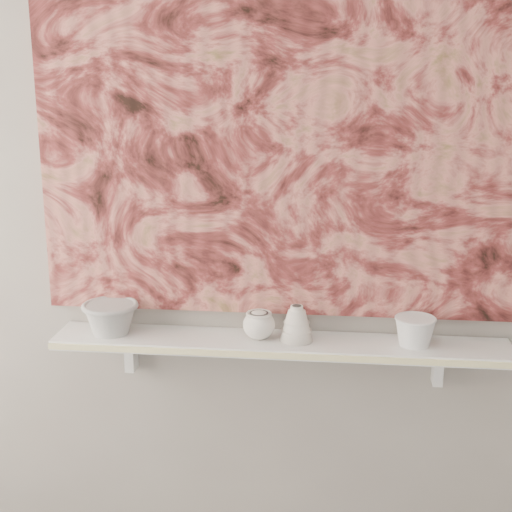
# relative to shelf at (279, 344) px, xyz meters

# --- Properties ---
(wall_back) EXTENTS (3.60, 0.00, 3.60)m
(wall_back) POSITION_rel_shelf_xyz_m (0.00, 0.09, 0.44)
(wall_back) COLOR gray
(wall_back) RESTS_ON floor
(shelf) EXTENTS (1.40, 0.18, 0.03)m
(shelf) POSITION_rel_shelf_xyz_m (0.00, 0.00, 0.00)
(shelf) COLOR white
(shelf) RESTS_ON wall_back
(shelf_stripe) EXTENTS (1.40, 0.01, 0.02)m
(shelf_stripe) POSITION_rel_shelf_xyz_m (0.00, -0.09, 0.00)
(shelf_stripe) COLOR beige
(shelf_stripe) RESTS_ON shelf
(bracket_left) EXTENTS (0.03, 0.06, 0.12)m
(bracket_left) POSITION_rel_shelf_xyz_m (-0.49, 0.06, -0.07)
(bracket_left) COLOR white
(bracket_left) RESTS_ON wall_back
(bracket_right) EXTENTS (0.03, 0.06, 0.12)m
(bracket_right) POSITION_rel_shelf_xyz_m (0.49, 0.06, -0.07)
(bracket_right) COLOR white
(bracket_right) RESTS_ON wall_back
(painting) EXTENTS (1.50, 0.02, 1.10)m
(painting) POSITION_rel_shelf_xyz_m (0.00, 0.08, 0.62)
(painting) COLOR maroon
(painting) RESTS_ON wall_back
(house_motif) EXTENTS (0.09, 0.00, 0.08)m
(house_motif) POSITION_rel_shelf_xyz_m (0.45, 0.07, 0.32)
(house_motif) COLOR black
(house_motif) RESTS_ON painting
(bowl_grey) EXTENTS (0.19, 0.19, 0.10)m
(bowl_grey) POSITION_rel_shelf_xyz_m (-0.53, 0.00, 0.07)
(bowl_grey) COLOR #969693
(bowl_grey) RESTS_ON shelf
(cup_cream) EXTENTS (0.12, 0.12, 0.09)m
(cup_cream) POSITION_rel_shelf_xyz_m (-0.06, 0.00, 0.06)
(cup_cream) COLOR silver
(cup_cream) RESTS_ON shelf
(bell_vessel) EXTENTS (0.10, 0.10, 0.11)m
(bell_vessel) POSITION_rel_shelf_xyz_m (0.05, 0.00, 0.07)
(bell_vessel) COLOR silver
(bell_vessel) RESTS_ON shelf
(bowl_white) EXTENTS (0.16, 0.16, 0.09)m
(bowl_white) POSITION_rel_shelf_xyz_m (0.41, 0.00, 0.06)
(bowl_white) COLOR silver
(bowl_white) RESTS_ON shelf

